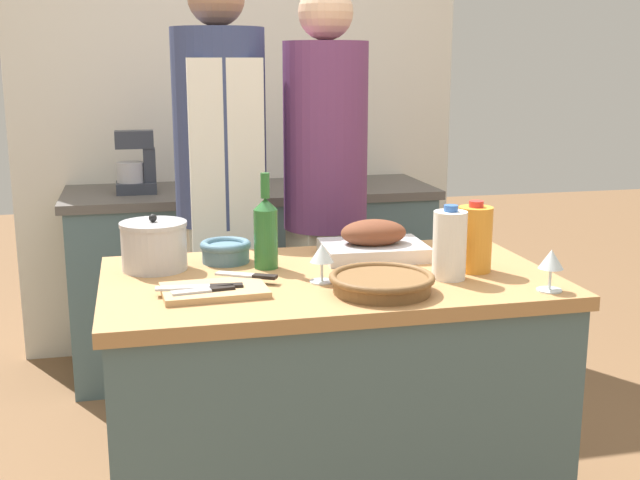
# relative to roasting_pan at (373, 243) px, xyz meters

# --- Properties ---
(kitchen_island) EXTENTS (1.30, 0.75, 0.87)m
(kitchen_island) POSITION_rel_roasting_pan_xyz_m (-0.19, -0.18, -0.48)
(kitchen_island) COLOR #4C666B
(kitchen_island) RESTS_ON ground_plane
(back_counter) EXTENTS (1.74, 0.60, 0.88)m
(back_counter) POSITION_rel_roasting_pan_xyz_m (-0.19, 1.39, -0.47)
(back_counter) COLOR #4C666B
(back_counter) RESTS_ON ground_plane
(back_wall) EXTENTS (2.24, 0.10, 2.55)m
(back_wall) POSITION_rel_roasting_pan_xyz_m (-0.19, 1.74, 0.36)
(back_wall) COLOR silver
(back_wall) RESTS_ON ground_plane
(roasting_pan) EXTENTS (0.33, 0.25, 0.12)m
(roasting_pan) POSITION_rel_roasting_pan_xyz_m (0.00, 0.00, 0.00)
(roasting_pan) COLOR #BCBCC1
(roasting_pan) RESTS_ON kitchen_island
(wicker_basket) EXTENTS (0.29, 0.29, 0.05)m
(wicker_basket) POSITION_rel_roasting_pan_xyz_m (-0.09, -0.38, -0.02)
(wicker_basket) COLOR brown
(wicker_basket) RESTS_ON kitchen_island
(cutting_board) EXTENTS (0.29, 0.20, 0.02)m
(cutting_board) POSITION_rel_roasting_pan_xyz_m (-0.53, -0.29, -0.04)
(cutting_board) COLOR tan
(cutting_board) RESTS_ON kitchen_island
(stock_pot) EXTENTS (0.20, 0.20, 0.17)m
(stock_pot) POSITION_rel_roasting_pan_xyz_m (-0.68, 0.00, 0.03)
(stock_pot) COLOR #B7B7BC
(stock_pot) RESTS_ON kitchen_island
(mixing_bowl) EXTENTS (0.16, 0.16, 0.07)m
(mixing_bowl) POSITION_rel_roasting_pan_xyz_m (-0.46, 0.04, -0.01)
(mixing_bowl) COLOR slate
(mixing_bowl) RESTS_ON kitchen_island
(juice_jug) EXTENTS (0.10, 0.10, 0.21)m
(juice_jug) POSITION_rel_roasting_pan_xyz_m (0.24, -0.23, 0.05)
(juice_jug) COLOR orange
(juice_jug) RESTS_ON kitchen_island
(milk_jug) EXTENTS (0.10, 0.10, 0.21)m
(milk_jug) POSITION_rel_roasting_pan_xyz_m (0.14, -0.29, 0.05)
(milk_jug) COLOR white
(milk_jug) RESTS_ON kitchen_island
(wine_bottle_green) EXTENTS (0.07, 0.07, 0.29)m
(wine_bottle_green) POSITION_rel_roasting_pan_xyz_m (-0.35, -0.05, 0.07)
(wine_bottle_green) COLOR #28662D
(wine_bottle_green) RESTS_ON kitchen_island
(wine_glass_left) EXTENTS (0.07, 0.07, 0.11)m
(wine_glass_left) POSITION_rel_roasting_pan_xyz_m (-0.23, -0.25, 0.03)
(wine_glass_left) COLOR silver
(wine_glass_left) RESTS_ON kitchen_island
(wine_glass_right) EXTENTS (0.07, 0.07, 0.11)m
(wine_glass_right) POSITION_rel_roasting_pan_xyz_m (0.36, -0.47, 0.04)
(wine_glass_right) COLOR silver
(wine_glass_right) RESTS_ON kitchen_island
(knife_chef) EXTENTS (0.23, 0.05, 0.01)m
(knife_chef) POSITION_rel_roasting_pan_xyz_m (-0.56, -0.29, -0.03)
(knife_chef) COLOR #B7B7BC
(knife_chef) RESTS_ON cutting_board
(knife_paring) EXTENTS (0.17, 0.05, 0.01)m
(knife_paring) POSITION_rel_roasting_pan_xyz_m (-0.56, -0.33, -0.03)
(knife_paring) COLOR #B7B7BC
(knife_paring) RESTS_ON cutting_board
(knife_bread) EXTENTS (0.17, 0.11, 0.01)m
(knife_bread) POSITION_rel_roasting_pan_xyz_m (-0.43, -0.20, -0.03)
(knife_bread) COLOR #B7B7BC
(knife_bread) RESTS_ON cutting_board
(stand_mixer) EXTENTS (0.18, 0.14, 0.29)m
(stand_mixer) POSITION_rel_roasting_pan_xyz_m (-0.72, 1.37, 0.09)
(stand_mixer) COLOR #333842
(stand_mixer) RESTS_ON back_counter
(condiment_bottle_tall) EXTENTS (0.05, 0.05, 0.14)m
(condiment_bottle_tall) POSITION_rel_roasting_pan_xyz_m (0.31, 1.26, 0.03)
(condiment_bottle_tall) COLOR maroon
(condiment_bottle_tall) RESTS_ON back_counter
(condiment_bottle_short) EXTENTS (0.05, 0.05, 0.20)m
(condiment_bottle_short) POSITION_rel_roasting_pan_xyz_m (0.33, 1.40, 0.06)
(condiment_bottle_short) COLOR #234C28
(condiment_bottle_short) RESTS_ON back_counter
(person_cook_aproned) EXTENTS (0.35, 0.35, 1.81)m
(person_cook_aproned) POSITION_rel_roasting_pan_xyz_m (-0.41, 0.66, 0.09)
(person_cook_aproned) COLOR beige
(person_cook_aproned) RESTS_ON ground_plane
(person_cook_guest) EXTENTS (0.32, 0.32, 1.76)m
(person_cook_guest) POSITION_rel_roasting_pan_xyz_m (-0.01, 0.60, 0.06)
(person_cook_guest) COLOR beige
(person_cook_guest) RESTS_ON ground_plane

